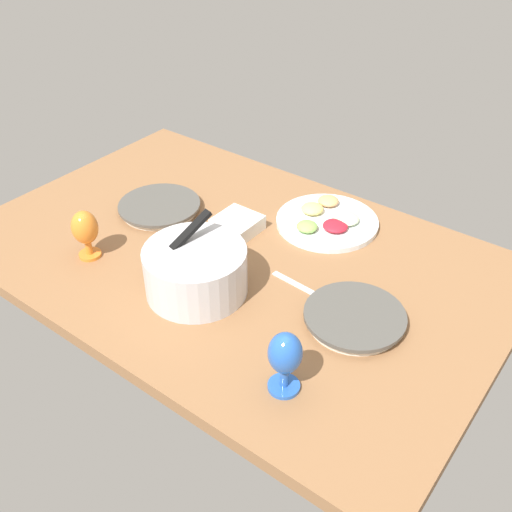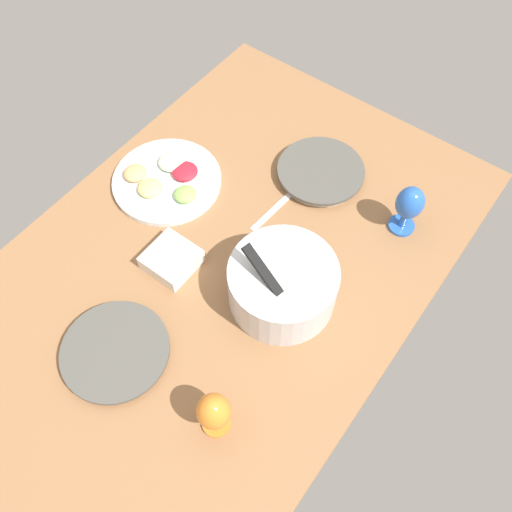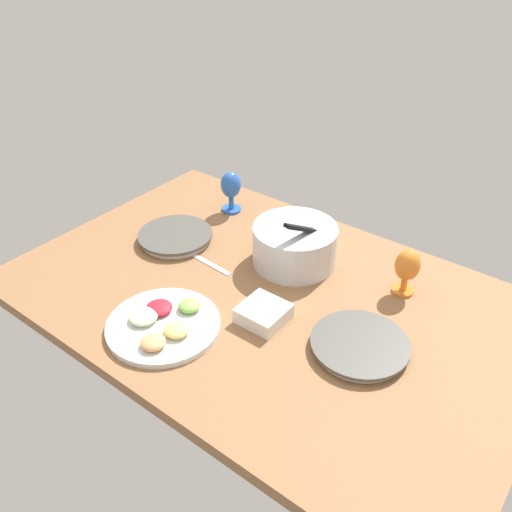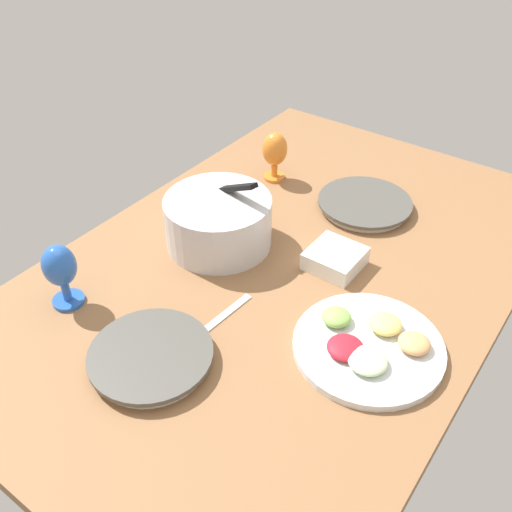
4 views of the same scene
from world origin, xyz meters
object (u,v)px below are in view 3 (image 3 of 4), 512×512
at_px(hurricane_glass_blue, 231,187).
at_px(mixing_bowl, 295,244).
at_px(hurricane_glass_orange, 407,267).
at_px(fruit_platter, 163,324).
at_px(dinner_plate_left, 175,237).
at_px(square_bowl_white, 263,313).
at_px(dinner_plate_right, 360,345).

bearing_deg(hurricane_glass_blue, mixing_bowl, -19.88).
height_order(mixing_bowl, hurricane_glass_orange, mixing_bowl).
bearing_deg(fruit_platter, mixing_bowl, 77.67).
bearing_deg(dinner_plate_left, square_bowl_white, -16.62).
bearing_deg(dinner_plate_right, mixing_bowl, 147.87).
distance_m(mixing_bowl, fruit_platter, 0.52).
distance_m(fruit_platter, hurricane_glass_orange, 0.75).
bearing_deg(mixing_bowl, dinner_plate_left, -160.19).
bearing_deg(square_bowl_white, dinner_plate_right, 12.50).
height_order(dinner_plate_left, square_bowl_white, square_bowl_white).
bearing_deg(hurricane_glass_orange, hurricane_glass_blue, 174.69).
bearing_deg(square_bowl_white, hurricane_glass_orange, 54.35).
bearing_deg(fruit_platter, hurricane_glass_orange, 50.58).
relative_size(dinner_plate_right, hurricane_glass_blue, 1.66).
bearing_deg(square_bowl_white, fruit_platter, -135.40).
bearing_deg(square_bowl_white, mixing_bowl, 107.77).
bearing_deg(mixing_bowl, hurricane_glass_orange, 11.20).
distance_m(dinner_plate_right, hurricane_glass_blue, 0.86).
xyz_separation_m(fruit_platter, hurricane_glass_blue, (-0.28, 0.65, 0.09)).
bearing_deg(dinner_plate_left, hurricane_glass_orange, 15.87).
bearing_deg(fruit_platter, square_bowl_white, 44.60).
bearing_deg(square_bowl_white, dinner_plate_left, 163.38).
relative_size(dinner_plate_right, fruit_platter, 0.83).
height_order(fruit_platter, hurricane_glass_orange, hurricane_glass_orange).
bearing_deg(mixing_bowl, fruit_platter, -102.33).
distance_m(hurricane_glass_blue, square_bowl_white, 0.66).
distance_m(mixing_bowl, hurricane_glass_blue, 0.42).
relative_size(dinner_plate_left, hurricane_glass_orange, 1.72).
relative_size(dinner_plate_right, square_bowl_white, 2.10).
bearing_deg(hurricane_glass_blue, dinner_plate_left, -93.77).
relative_size(mixing_bowl, square_bowl_white, 2.16).
height_order(dinner_plate_right, fruit_platter, fruit_platter).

